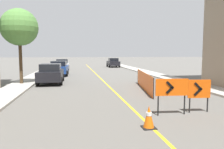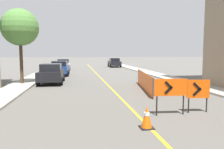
% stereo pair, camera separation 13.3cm
% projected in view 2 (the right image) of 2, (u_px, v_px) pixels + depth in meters
% --- Properties ---
extents(lane_stripe, '(0.12, 58.87, 0.01)m').
position_uv_depth(lane_stripe, '(103.00, 80.00, 19.54)').
color(lane_stripe, gold).
rests_on(lane_stripe, ground_plane).
extents(sidewalk_left, '(1.80, 58.87, 0.13)m').
position_uv_depth(sidewalk_left, '(28.00, 81.00, 18.51)').
color(sidewalk_left, '#ADA89E').
rests_on(sidewalk_left, ground_plane).
extents(sidewalk_right, '(1.80, 58.87, 0.13)m').
position_uv_depth(sidewalk_right, '(171.00, 78.00, 20.55)').
color(sidewalk_right, '#ADA89E').
rests_on(sidewalk_right, ground_plane).
extents(traffic_cone_third, '(0.44, 0.44, 0.74)m').
position_uv_depth(traffic_cone_third, '(147.00, 117.00, 7.05)').
color(traffic_cone_third, black).
rests_on(traffic_cone_third, ground_plane).
extents(arrow_barricade_primary, '(1.30, 0.17, 1.43)m').
position_uv_depth(arrow_barricade_primary, '(171.00, 89.00, 8.48)').
color(arrow_barricade_primary, '#EF560C').
rests_on(arrow_barricade_primary, ground_plane).
extents(arrow_barricade_secondary, '(0.94, 0.15, 1.35)m').
position_uv_depth(arrow_barricade_secondary, '(198.00, 90.00, 8.88)').
color(arrow_barricade_secondary, '#EF560C').
rests_on(arrow_barricade_secondary, ground_plane).
extents(safety_mesh_fence, '(1.06, 6.37, 1.14)m').
position_uv_depth(safety_mesh_fence, '(144.00, 81.00, 14.63)').
color(safety_mesh_fence, '#EF560C').
rests_on(safety_mesh_fence, ground_plane).
extents(parked_car_curb_near, '(1.93, 4.31, 1.59)m').
position_uv_depth(parked_car_curb_near, '(51.00, 73.00, 17.66)').
color(parked_car_curb_near, black).
rests_on(parked_car_curb_near, ground_plane).
extents(parked_car_curb_mid, '(1.95, 4.36, 1.59)m').
position_uv_depth(parked_car_curb_mid, '(60.00, 68.00, 23.91)').
color(parked_car_curb_mid, navy).
rests_on(parked_car_curb_mid, ground_plane).
extents(parked_car_curb_far, '(2.04, 4.40, 1.59)m').
position_uv_depth(parked_car_curb_far, '(63.00, 65.00, 31.46)').
color(parked_car_curb_far, '#B7B7BC').
rests_on(parked_car_curb_far, ground_plane).
extents(parked_car_opposite_side, '(1.94, 4.32, 1.59)m').
position_uv_depth(parked_car_opposite_side, '(114.00, 63.00, 38.56)').
color(parked_car_opposite_side, black).
rests_on(parked_car_opposite_side, ground_plane).
extents(street_tree_left_near, '(2.77, 2.77, 5.63)m').
position_uv_depth(street_tree_left_near, '(20.00, 28.00, 16.43)').
color(street_tree_left_near, '#4C3823').
rests_on(street_tree_left_near, sidewalk_left).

